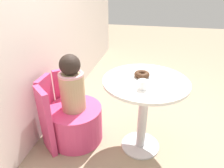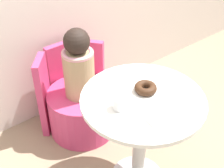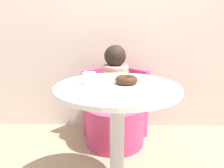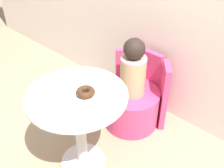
{
  "view_description": "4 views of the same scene",
  "coord_description": "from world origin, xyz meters",
  "px_view_note": "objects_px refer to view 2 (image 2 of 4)",
  "views": [
    {
      "loc": [
        -1.47,
        0.04,
        1.43
      ],
      "look_at": [
        0.02,
        0.37,
        0.65
      ],
      "focal_mm": 32.0,
      "sensor_mm": 36.0,
      "label": 1
    },
    {
      "loc": [
        -0.96,
        -0.87,
        1.81
      ],
      "look_at": [
        0.03,
        0.39,
        0.63
      ],
      "focal_mm": 50.0,
      "sensor_mm": 36.0,
      "label": 2
    },
    {
      "loc": [
        0.01,
        -1.09,
        1.03
      ],
      "look_at": [
        -0.02,
        0.43,
        0.64
      ],
      "focal_mm": 35.0,
      "sensor_mm": 36.0,
      "label": 3
    },
    {
      "loc": [
        1.14,
        -0.79,
        1.82
      ],
      "look_at": [
        0.01,
        0.45,
        0.61
      ],
      "focal_mm": 42.0,
      "sensor_mm": 36.0,
      "label": 4
    }
  ],
  "objects_px": {
    "donut": "(146,88)",
    "cup": "(120,103)",
    "round_table": "(141,122)",
    "tub_chair": "(82,111)",
    "child_figure": "(79,65)"
  },
  "relations": [
    {
      "from": "child_figure",
      "to": "donut",
      "type": "xyz_separation_m",
      "value": [
        0.06,
        -0.61,
        0.13
      ]
    },
    {
      "from": "cup",
      "to": "round_table",
      "type": "bearing_deg",
      "value": -4.43
    },
    {
      "from": "tub_chair",
      "to": "child_figure",
      "type": "height_order",
      "value": "child_figure"
    },
    {
      "from": "tub_chair",
      "to": "child_figure",
      "type": "bearing_deg",
      "value": 82.87
    },
    {
      "from": "round_table",
      "to": "tub_chair",
      "type": "distance_m",
      "value": 0.74
    },
    {
      "from": "round_table",
      "to": "tub_chair",
      "type": "relative_size",
      "value": 1.38
    },
    {
      "from": "donut",
      "to": "round_table",
      "type": "bearing_deg",
      "value": -144.45
    },
    {
      "from": "cup",
      "to": "donut",
      "type": "bearing_deg",
      "value": 6.7
    },
    {
      "from": "donut",
      "to": "cup",
      "type": "relative_size",
      "value": 1.75
    },
    {
      "from": "round_table",
      "to": "cup",
      "type": "relative_size",
      "value": 9.65
    },
    {
      "from": "child_figure",
      "to": "cup",
      "type": "xyz_separation_m",
      "value": [
        -0.15,
        -0.63,
        0.14
      ]
    },
    {
      "from": "round_table",
      "to": "child_figure",
      "type": "bearing_deg",
      "value": 91.03
    },
    {
      "from": "donut",
      "to": "child_figure",
      "type": "bearing_deg",
      "value": 95.93
    },
    {
      "from": "tub_chair",
      "to": "donut",
      "type": "xyz_separation_m",
      "value": [
        0.06,
        -0.61,
        0.56
      ]
    },
    {
      "from": "child_figure",
      "to": "donut",
      "type": "bearing_deg",
      "value": -84.07
    }
  ]
}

